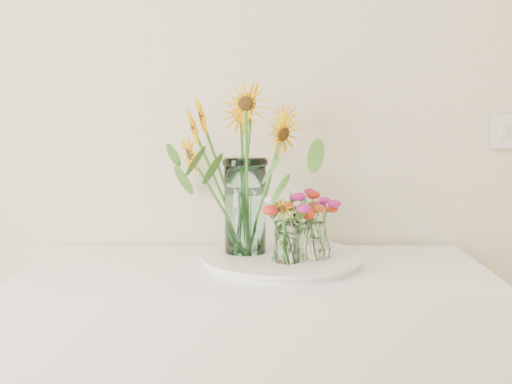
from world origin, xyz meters
TOP-DOWN VIEW (x-y plane):
  - tray at (-0.07, 1.98)m, footprint 0.47×0.47m
  - mason_jar at (-0.18, 2.01)m, footprint 0.14×0.14m
  - sunflower_bouquet at (-0.18, 2.01)m, footprint 0.72×0.72m
  - small_vase_a at (-0.06, 1.89)m, footprint 0.10×0.10m
  - wildflower_posy_a at (-0.06, 1.89)m, footprint 0.20×0.20m
  - small_vase_b at (0.03, 1.93)m, footprint 0.09×0.09m
  - wildflower_posy_b at (0.03, 1.93)m, footprint 0.20×0.20m
  - small_vase_c at (0.00, 2.08)m, footprint 0.08×0.08m
  - wildflower_posy_c at (0.00, 2.08)m, footprint 0.19×0.19m

SIDE VIEW (x-z plane):
  - tray at x=-0.07m, z-range 0.90..0.92m
  - small_vase_c at x=0.00m, z-range 0.93..1.04m
  - small_vase_b at x=0.03m, z-range 0.93..1.04m
  - small_vase_a at x=-0.06m, z-range 0.93..1.05m
  - wildflower_posy_c at x=0.00m, z-range 0.93..1.13m
  - wildflower_posy_b at x=0.03m, z-range 0.93..1.13m
  - wildflower_posy_a at x=-0.06m, z-range 0.93..1.14m
  - mason_jar at x=-0.18m, z-range 0.93..1.23m
  - sunflower_bouquet at x=-0.18m, z-range 0.93..1.47m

